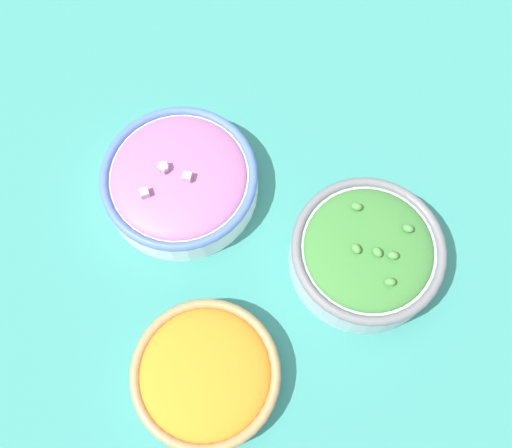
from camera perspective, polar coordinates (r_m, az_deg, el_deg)
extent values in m
plane|color=#337F75|center=(0.75, 0.00, -0.79)|extent=(3.00, 3.00, 0.00)
cylinder|color=#B2C1CC|center=(0.70, -4.97, -14.79)|extent=(0.18, 0.18, 0.03)
torus|color=#997A4C|center=(0.68, -5.09, -14.66)|extent=(0.18, 0.18, 0.01)
ellipsoid|color=orange|center=(0.68, -5.09, -14.66)|extent=(0.15, 0.15, 0.03)
cylinder|color=white|center=(0.76, -7.53, 4.12)|extent=(0.20, 0.20, 0.04)
torus|color=#4766B7|center=(0.74, -7.73, 4.78)|extent=(0.20, 0.20, 0.01)
ellipsoid|color=#9E5B8E|center=(0.74, -7.73, 4.78)|extent=(0.18, 0.18, 0.03)
cube|color=#C699C1|center=(0.73, -9.22, 5.64)|extent=(0.01, 0.01, 0.01)
cube|color=#C699C1|center=(0.73, -9.25, 5.55)|extent=(0.02, 0.02, 0.01)
cube|color=#C699C1|center=(0.72, -11.07, 3.07)|extent=(0.01, 0.01, 0.01)
cube|color=#C699C1|center=(0.72, -6.89, 4.71)|extent=(0.01, 0.01, 0.01)
cylinder|color=#B2C1CC|center=(0.72, 10.81, -3.10)|extent=(0.19, 0.19, 0.05)
torus|color=slate|center=(0.70, 11.20, -2.44)|extent=(0.19, 0.19, 0.01)
ellipsoid|color=#387533|center=(0.70, 11.20, -2.44)|extent=(0.16, 0.16, 0.03)
ellipsoid|color=#47893D|center=(0.68, 12.05, -2.77)|extent=(0.02, 0.01, 0.01)
ellipsoid|color=#47893D|center=(0.67, 9.99, -2.45)|extent=(0.02, 0.01, 0.01)
ellipsoid|color=#47893D|center=(0.68, 13.53, -3.06)|extent=(0.01, 0.02, 0.01)
ellipsoid|color=#47893D|center=(0.70, 10.04, 1.73)|extent=(0.01, 0.02, 0.01)
ellipsoid|color=#47893D|center=(0.70, 14.96, -0.43)|extent=(0.02, 0.02, 0.01)
ellipsoid|color=#47893D|center=(0.67, 13.26, -5.66)|extent=(0.01, 0.01, 0.01)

